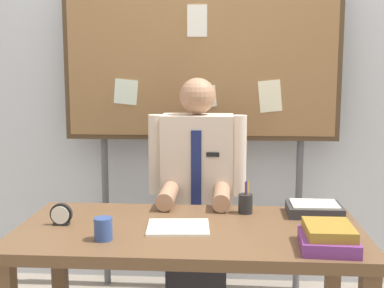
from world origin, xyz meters
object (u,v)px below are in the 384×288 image
at_px(desk, 189,247).
at_px(desk_clock, 61,215).
at_px(paper_tray, 314,209).
at_px(bulletin_board, 201,62).
at_px(coffee_mug, 103,229).
at_px(pen_holder, 245,203).
at_px(book_stack, 328,237).
at_px(open_notebook, 178,227).
at_px(person, 197,209).

relative_size(desk, desk_clock, 15.35).
bearing_deg(desk, paper_tray, 22.17).
distance_m(bulletin_board, paper_tray, 1.19).
bearing_deg(bulletin_board, coffee_mug, -106.20).
bearing_deg(pen_holder, book_stack, -56.52).
bearing_deg(coffee_mug, bulletin_board, 73.80).
relative_size(book_stack, open_notebook, 0.98).
bearing_deg(coffee_mug, desk, 28.94).
bearing_deg(person, desk_clock, -132.86).
xyz_separation_m(bulletin_board, desk_clock, (-0.58, -1.00, -0.70)).
bearing_deg(pen_holder, desk_clock, -163.38).
bearing_deg(open_notebook, bulletin_board, 87.33).
bearing_deg(desk, pen_holder, 43.47).
height_order(open_notebook, desk_clock, desk_clock).
xyz_separation_m(desk, person, (0.00, 0.62, 0.00)).
height_order(open_notebook, pen_holder, pen_holder).
xyz_separation_m(bulletin_board, open_notebook, (-0.05, -1.01, -0.74)).
bearing_deg(bulletin_board, paper_tray, -51.67).
xyz_separation_m(desk_clock, coffee_mug, (0.24, -0.18, 0.00)).
height_order(coffee_mug, pen_holder, pen_holder).
xyz_separation_m(bulletin_board, book_stack, (0.57, -1.21, -0.70)).
bearing_deg(pen_holder, person, 124.56).
height_order(pen_holder, paper_tray, pen_holder).
bearing_deg(book_stack, pen_holder, 123.48).
height_order(person, bulletin_board, bulletin_board).
bearing_deg(open_notebook, coffee_mug, -150.17).
bearing_deg(desk, bulletin_board, 90.00).
distance_m(person, desk_clock, 0.87).
distance_m(desk, open_notebook, 0.11).
height_order(bulletin_board, coffee_mug, bulletin_board).
bearing_deg(pen_holder, paper_tray, -0.78).
bearing_deg(open_notebook, person, 85.80).
xyz_separation_m(person, book_stack, (0.57, -0.85, 0.13)).
height_order(book_stack, coffee_mug, same).
height_order(bulletin_board, open_notebook, bulletin_board).
relative_size(desk_clock, pen_holder, 0.63).
bearing_deg(desk, coffee_mug, -151.06).
distance_m(desk, coffee_mug, 0.42).
distance_m(bulletin_board, coffee_mug, 1.41).
bearing_deg(desk, book_stack, -21.40).
distance_m(open_notebook, pen_holder, 0.41).
bearing_deg(desk_clock, open_notebook, -1.54).
distance_m(person, coffee_mug, 0.89).
bearing_deg(book_stack, coffee_mug, 177.89).
relative_size(desk, paper_tray, 5.94).
xyz_separation_m(book_stack, paper_tray, (0.02, 0.46, -0.02)).
height_order(person, book_stack, person).
xyz_separation_m(desk_clock, pen_holder, (0.84, 0.25, 0.00)).
height_order(desk, open_notebook, open_notebook).
height_order(person, paper_tray, person).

